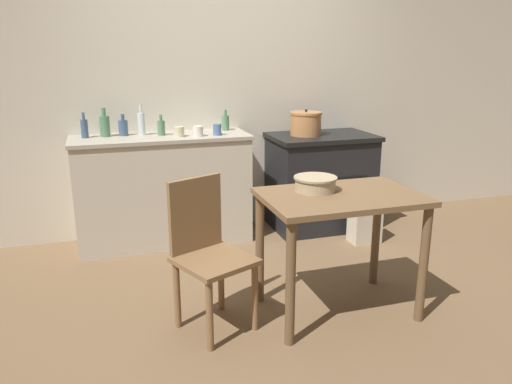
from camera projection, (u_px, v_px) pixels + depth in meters
ground_plane at (279, 298)px, 3.39m from camera, size 14.00×14.00×0.00m
wall_back at (220, 90)px, 4.49m from camera, size 8.00×0.07×2.55m
counter_cabinet at (164, 190)px, 4.28m from camera, size 1.48×0.53×0.93m
stove at (320, 181)px, 4.66m from camera, size 0.93×0.64×0.88m
work_table at (340, 215)px, 3.06m from camera, size 0.96×0.64×0.78m
chair at (207, 250)px, 2.94m from camera, size 0.53×0.53×0.90m
flour_sack at (365, 220)px, 4.33m from camera, size 0.25×0.18×0.39m
stock_pot at (306, 124)px, 4.47m from camera, size 0.29×0.29×0.23m
mixing_bowl_large at (315, 183)px, 3.08m from camera, size 0.27×0.27×0.09m
bottle_far_left at (225, 122)px, 4.42m from camera, size 0.07×0.07×0.18m
bottle_left at (105, 126)px, 4.09m from camera, size 0.08×0.08×0.24m
bottle_mid_left at (84, 128)px, 4.03m from camera, size 0.06×0.06×0.21m
bottle_center_left at (142, 124)px, 4.16m from camera, size 0.06×0.06×0.25m
bottle_center at (161, 127)px, 4.16m from camera, size 0.06×0.06×0.17m
bottle_center_right at (123, 127)px, 4.14m from camera, size 0.08×0.08×0.18m
cup_mid_right at (198, 131)px, 4.11m from camera, size 0.08×0.08×0.08m
cup_right at (180, 132)px, 4.10m from camera, size 0.08×0.08×0.08m
cup_far_right at (217, 130)px, 4.17m from camera, size 0.07×0.07×0.09m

